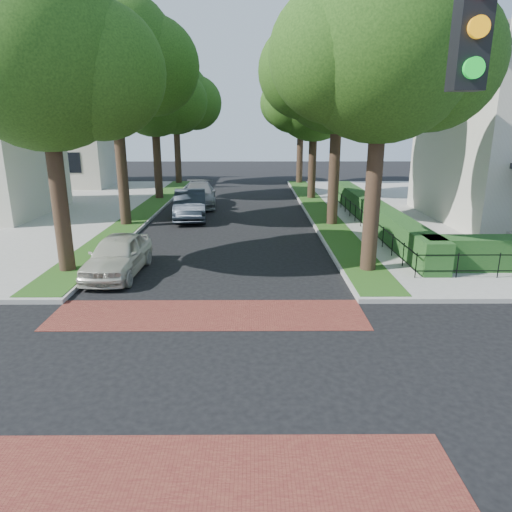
% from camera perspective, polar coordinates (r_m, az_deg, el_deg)
% --- Properties ---
extents(ground, '(120.00, 120.00, 0.00)m').
position_cam_1_polar(ground, '(10.45, -7.68, -14.29)').
color(ground, black).
rests_on(ground, ground).
extents(crosswalk_far, '(9.00, 2.20, 0.01)m').
position_cam_1_polar(crosswalk_far, '(13.29, -5.98, -7.29)').
color(crosswalk_far, maroon).
rests_on(crosswalk_far, ground).
extents(crosswalk_near, '(9.00, 2.20, 0.01)m').
position_cam_1_polar(crosswalk_near, '(7.89, -10.86, -26.04)').
color(crosswalk_near, maroon).
rests_on(crosswalk_near, ground).
extents(grass_strip_ne, '(1.60, 29.80, 0.02)m').
position_cam_1_polar(grass_strip_ne, '(28.79, 7.89, 5.75)').
color(grass_strip_ne, '#204C15').
rests_on(grass_strip_ne, sidewalk_ne).
extents(grass_strip_nw, '(1.60, 29.80, 0.02)m').
position_cam_1_polar(grass_strip_nw, '(29.27, -13.64, 5.62)').
color(grass_strip_nw, '#204C15').
rests_on(grass_strip_nw, sidewalk_nw).
extents(tree_right_near, '(7.75, 6.67, 10.66)m').
position_cam_1_polar(tree_right_near, '(16.90, 15.77, 23.60)').
color(tree_right_near, black).
rests_on(tree_right_near, sidewalk_ne).
extents(tree_right_mid, '(8.25, 7.09, 11.22)m').
position_cam_1_polar(tree_right_mid, '(24.71, 10.49, 22.20)').
color(tree_right_mid, black).
rests_on(tree_right_mid, sidewalk_ne).
extents(tree_right_far, '(7.25, 6.23, 9.74)m').
position_cam_1_polar(tree_right_far, '(33.47, 7.44, 18.80)').
color(tree_right_far, black).
rests_on(tree_right_far, sidewalk_ne).
extents(tree_right_back, '(7.50, 6.45, 10.20)m').
position_cam_1_polar(tree_right_back, '(42.43, 5.79, 18.75)').
color(tree_right_back, black).
rests_on(tree_right_back, sidewalk_ne).
extents(tree_left_near, '(7.50, 6.45, 10.20)m').
position_cam_1_polar(tree_left_near, '(17.61, -24.47, 21.31)').
color(tree_left_near, black).
rests_on(tree_left_near, sidewalk_nw).
extents(tree_left_mid, '(8.00, 6.88, 11.48)m').
position_cam_1_polar(tree_left_mid, '(25.27, -17.02, 22.47)').
color(tree_left_mid, black).
rests_on(tree_left_mid, sidewalk_nw).
extents(tree_left_far, '(7.00, 6.02, 9.86)m').
position_cam_1_polar(tree_left_far, '(33.87, -12.44, 18.90)').
color(tree_left_far, black).
rests_on(tree_left_far, sidewalk_nw).
extents(tree_left_back, '(7.75, 6.66, 10.44)m').
position_cam_1_polar(tree_left_back, '(42.75, -9.88, 18.77)').
color(tree_left_back, black).
rests_on(tree_left_back, sidewalk_nw).
extents(hedge_main_road, '(1.00, 18.00, 1.20)m').
position_cam_1_polar(hedge_main_road, '(25.18, 14.45, 5.28)').
color(hedge_main_road, '#16401A').
rests_on(hedge_main_road, sidewalk_ne).
extents(fence_main_road, '(0.06, 18.00, 0.90)m').
position_cam_1_polar(fence_main_road, '(25.02, 12.65, 4.98)').
color(fence_main_road, black).
rests_on(fence_main_road, sidewalk_ne).
extents(house_left_far, '(10.00, 9.00, 10.14)m').
position_cam_1_polar(house_left_far, '(44.24, -23.44, 14.56)').
color(house_left_far, beige).
rests_on(house_left_far, sidewalk_nw).
extents(parked_car_front, '(1.86, 4.33, 1.46)m').
position_cam_1_polar(parked_car_front, '(17.20, -16.89, 0.11)').
color(parked_car_front, beige).
rests_on(parked_car_front, ground).
extents(parked_car_middle, '(2.26, 5.16, 1.65)m').
position_cam_1_polar(parked_car_middle, '(26.69, -8.22, 6.38)').
color(parked_car_middle, '#1F262F').
rests_on(parked_car_middle, ground).
extents(parked_car_rear, '(2.61, 5.47, 1.54)m').
position_cam_1_polar(parked_car_rear, '(30.85, -7.10, 7.62)').
color(parked_car_rear, slate).
rests_on(parked_car_rear, ground).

